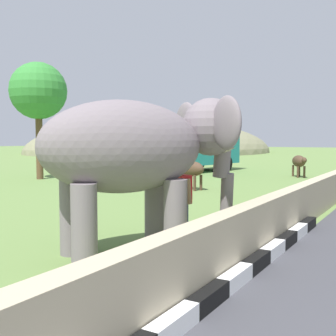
# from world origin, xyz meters

# --- Properties ---
(barrier_parapet) EXTENTS (28.00, 0.36, 1.00)m
(barrier_parapet) POSITION_xyz_m (2.00, 4.27, 0.50)
(barrier_parapet) COLOR tan
(barrier_parapet) RESTS_ON ground_plane
(elephant) EXTENTS (3.95, 3.55, 2.97)m
(elephant) POSITION_xyz_m (3.62, 6.19, 1.95)
(elephant) COLOR slate
(elephant) RESTS_ON ground_plane
(person_handler) EXTENTS (0.41, 0.60, 1.66)m
(person_handler) POSITION_xyz_m (4.79, 5.96, 0.93)
(person_handler) COLOR navy
(person_handler) RESTS_ON ground_plane
(bus_teal) EXTENTS (8.52, 3.86, 3.50)m
(bus_teal) POSITION_xyz_m (20.97, 14.52, 2.08)
(bus_teal) COLOR teal
(bus_teal) RESTS_ON ground_plane
(cow_near) EXTENTS (1.83, 1.34, 1.23)m
(cow_near) POSITION_xyz_m (21.17, 7.61, 0.87)
(cow_near) COLOR #473323
(cow_near) RESTS_ON ground_plane
(cow_mid) EXTENTS (1.06, 1.92, 1.23)m
(cow_mid) POSITION_xyz_m (12.87, 10.12, 0.87)
(cow_mid) COLOR #473323
(cow_mid) RESTS_ON ground_plane
(tree_distant) EXTENTS (3.00, 3.00, 6.19)m
(tree_distant) POSITION_xyz_m (12.82, 19.19, 4.64)
(tree_distant) COLOR brown
(tree_distant) RESTS_ON ground_plane
(hill_east) EXTENTS (44.84, 35.87, 10.73)m
(hill_east) POSITION_xyz_m (55.00, 39.24, 0.00)
(hill_east) COLOR #787757
(hill_east) RESTS_ON ground_plane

